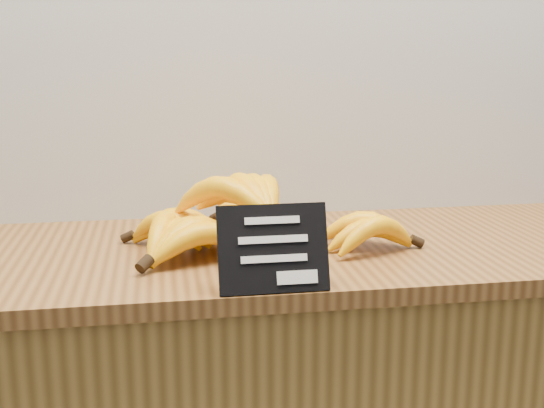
{
  "coord_description": "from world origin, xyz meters",
  "views": [
    {
      "loc": [
        -0.12,
        1.53,
        1.28
      ],
      "look_at": [
        0.07,
        2.7,
        1.02
      ],
      "focal_mm": 45.0,
      "sensor_mm": 36.0,
      "label": 1
    }
  ],
  "objects": [
    {
      "name": "chalkboard_sign",
      "position": [
        0.04,
        2.51,
        0.99
      ],
      "size": [
        0.17,
        0.05,
        0.13
      ],
      "primitive_type": "cube",
      "rotation": [
        -0.33,
        0.0,
        0.0
      ],
      "color": "black",
      "rests_on": "counter_top"
    },
    {
      "name": "banana_pile",
      "position": [
        0.02,
        2.75,
        0.98
      ],
      "size": [
        0.56,
        0.39,
        0.13
      ],
      "color": "#FFB90A",
      "rests_on": "counter_top"
    },
    {
      "name": "counter_top",
      "position": [
        0.07,
        2.75,
        0.92
      ],
      "size": [
        1.47,
        0.54,
        0.03
      ],
      "primitive_type": "cube",
      "color": "brown",
      "rests_on": "counter"
    }
  ]
}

